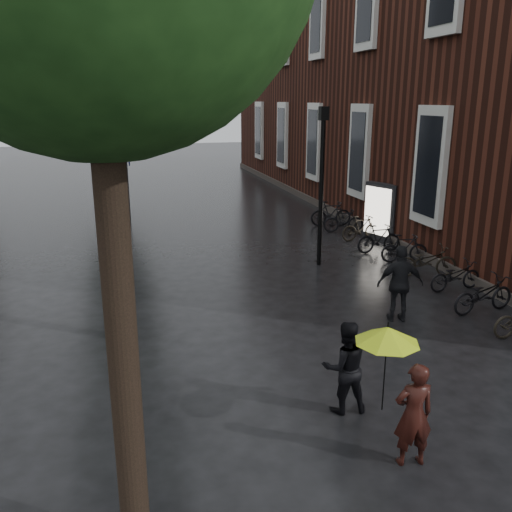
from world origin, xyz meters
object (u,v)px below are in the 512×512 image
object	(u,v)px
person_burgundy	(413,415)
ad_lightbox	(381,212)
lamp_post	(322,172)
person_black	(345,367)
parked_bicycles	(404,251)
pedestrian_walking	(400,284)

from	to	relation	value
person_burgundy	ad_lightbox	size ratio (longest dim) A/B	0.74
ad_lightbox	lamp_post	world-z (taller)	lamp_post
person_black	parked_bicycles	bearing A→B (deg)	-120.57
lamp_post	person_black	bearing A→B (deg)	-108.37
pedestrian_walking	ad_lightbox	distance (m)	7.54
person_black	ad_lightbox	world-z (taller)	ad_lightbox
person_burgundy	lamp_post	size ratio (longest dim) A/B	0.33
pedestrian_walking	parked_bicycles	size ratio (longest dim) A/B	0.15
person_black	parked_bicycles	distance (m)	8.74
person_burgundy	pedestrian_walking	world-z (taller)	pedestrian_walking
pedestrian_walking	ad_lightbox	xyz separation A→B (m)	(3.06, 6.88, 0.15)
person_burgundy	parked_bicycles	world-z (taller)	person_burgundy
person_black	parked_bicycles	world-z (taller)	person_black
lamp_post	pedestrian_walking	bearing A→B (deg)	-87.81
person_black	ad_lightbox	bearing A→B (deg)	-114.82
person_burgundy	pedestrian_walking	size ratio (longest dim) A/B	0.86
person_black	lamp_post	bearing A→B (deg)	-103.12
person_burgundy	parked_bicycles	xyz separation A→B (m)	(4.74, 8.59, -0.32)
person_burgundy	parked_bicycles	distance (m)	9.82
pedestrian_walking	lamp_post	distance (m)	5.04
person_black	lamp_post	distance (m)	8.50
person_burgundy	ad_lightbox	bearing A→B (deg)	-109.49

